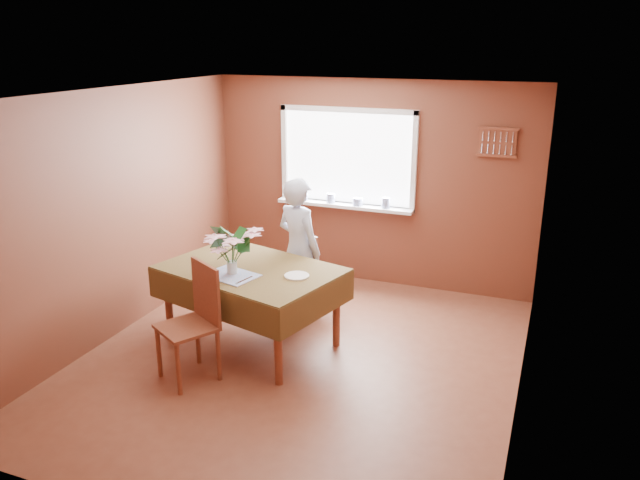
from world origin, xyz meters
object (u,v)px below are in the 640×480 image
at_px(dining_table, 251,277).
at_px(chair_near, 195,318).
at_px(seated_woman, 299,250).
at_px(chair_far, 311,269).
at_px(flower_bouquet, 231,246).

relative_size(dining_table, chair_near, 1.80).
bearing_deg(seated_woman, chair_far, -89.82).
height_order(chair_far, flower_bouquet, flower_bouquet).
bearing_deg(flower_bouquet, dining_table, 67.97).
distance_m(chair_far, seated_woman, 0.32).
bearing_deg(flower_bouquet, chair_far, 72.63).
distance_m(dining_table, chair_near, 0.77).
height_order(chair_far, chair_near, chair_near).
height_order(seated_woman, flower_bouquet, seated_woman).
bearing_deg(chair_far, dining_table, 96.05).
bearing_deg(seated_woman, dining_table, 98.36).
xyz_separation_m(chair_far, seated_woman, (-0.07, -0.16, 0.27)).
xyz_separation_m(chair_far, flower_bouquet, (-0.35, -1.11, 0.57)).
relative_size(chair_far, flower_bouquet, 1.92).
xyz_separation_m(dining_table, chair_near, (-0.17, -0.74, -0.14)).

